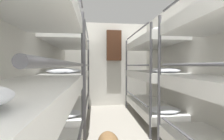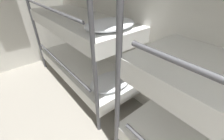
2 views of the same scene
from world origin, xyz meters
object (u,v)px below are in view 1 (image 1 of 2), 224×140
(bunk_stack_left_near, at_px, (19,96))
(hanging_coat, at_px, (114,46))
(bunk_stack_left_far, at_px, (70,75))
(bunk_stack_right_far, at_px, (151,74))

(bunk_stack_left_near, distance_m, hanging_coat, 3.66)
(hanging_coat, bearing_deg, bunk_stack_left_near, -108.11)
(bunk_stack_left_far, relative_size, hanging_coat, 2.22)
(bunk_stack_left_near, height_order, hanging_coat, hanging_coat)
(bunk_stack_left_near, distance_m, bunk_stack_right_far, 2.84)
(bunk_stack_right_far, height_order, hanging_coat, hanging_coat)
(bunk_stack_right_far, bearing_deg, bunk_stack_left_near, -129.40)
(bunk_stack_left_far, xyz_separation_m, bunk_stack_right_far, (1.80, 0.00, 0.00))
(bunk_stack_left_far, distance_m, bunk_stack_right_far, 1.80)
(bunk_stack_left_near, bearing_deg, bunk_stack_left_far, 90.00)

